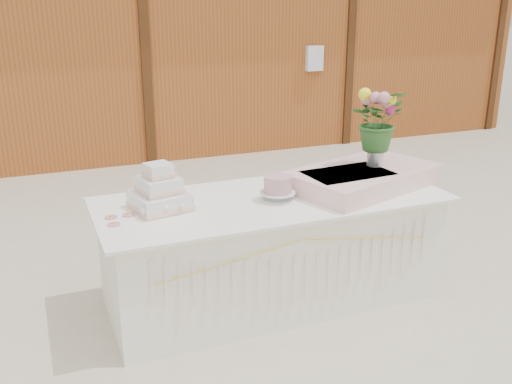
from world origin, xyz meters
TOP-DOWN VIEW (x-y plane):
  - ground at (0.00, 0.00)m, footprint 80.00×80.00m
  - barn at (-0.01, 5.99)m, footprint 12.60×4.60m
  - cake_table at (0.00, -0.00)m, footprint 2.40×1.00m
  - wedding_cake at (-0.76, 0.07)m, footprint 0.40×0.40m
  - pink_cake_stand at (0.01, -0.07)m, footprint 0.24×0.24m
  - satin_runner at (0.71, -0.01)m, footprint 1.23×0.94m
  - flower_vase at (0.83, 0.02)m, footprint 0.12×0.12m
  - bouquet at (0.83, 0.02)m, footprint 0.48×0.44m
  - loose_flowers at (-1.05, 0.07)m, footprint 0.16×0.38m

SIDE VIEW (x-z plane):
  - ground at x=0.00m, z-range 0.00..0.00m
  - cake_table at x=0.00m, z-range 0.00..0.77m
  - loose_flowers at x=-1.05m, z-range 0.77..0.79m
  - satin_runner at x=0.71m, z-range 0.77..0.91m
  - pink_cake_stand at x=0.01m, z-range 0.78..0.95m
  - wedding_cake at x=-0.76m, z-range 0.72..1.03m
  - flower_vase at x=0.83m, z-range 0.91..1.07m
  - bouquet at x=0.83m, z-range 1.07..1.51m
  - barn at x=-0.01m, z-range 0.03..3.33m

